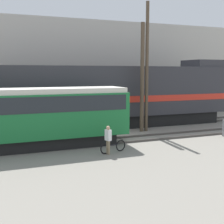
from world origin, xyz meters
name	(u,v)px	position (x,y,z in m)	size (l,w,h in m)	color
ground_plane	(113,136)	(0.00, 0.00, 0.00)	(120.00, 120.00, 0.00)	gray
track_near	(122,140)	(0.00, -1.55, 0.07)	(60.00, 1.50, 0.14)	#47423D
track_far	(97,127)	(0.00, 3.43, 0.07)	(60.00, 1.50, 0.14)	#47423D
building_backdrop	(70,70)	(0.00, 11.86, 4.71)	(45.12, 6.00, 9.42)	#B7B2A8
freight_locomotive	(110,96)	(1.13, 3.43, 2.58)	(21.36, 3.04, 5.53)	black
streetcar	(23,115)	(-6.20, -1.55, 2.02)	(12.33, 2.54, 3.53)	black
bicycle	(113,147)	(-1.64, -4.11, 0.33)	(1.68, 0.61, 0.72)	black
person	(108,137)	(-2.04, -4.37, 0.95)	(0.31, 0.41, 1.58)	#8C7A5B
utility_pole_center	(142,78)	(2.71, 0.94, 4.04)	(0.30, 0.30, 8.07)	#4C3D2D
utility_pole_right	(147,68)	(3.09, 0.94, 4.79)	(0.25, 0.25, 9.58)	#4C3D2D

